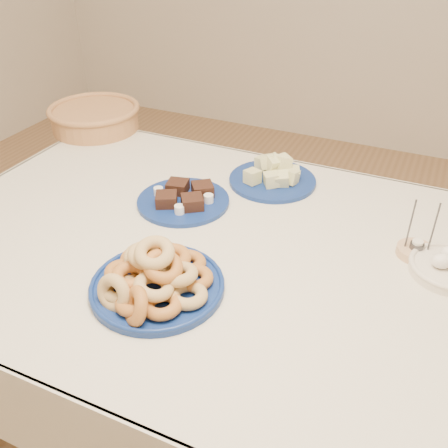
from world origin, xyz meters
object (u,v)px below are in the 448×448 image
at_px(dining_table, 232,278).
at_px(brownie_plate, 184,199).
at_px(donut_platter, 155,279).
at_px(melon_plate, 274,175).
at_px(candle_holder, 416,250).
at_px(wicker_basket, 95,117).

relative_size(dining_table, brownie_plate, 4.85).
xyz_separation_m(donut_platter, melon_plate, (0.07, 0.61, -0.01)).
xyz_separation_m(donut_platter, candle_holder, (0.53, 0.39, -0.02)).
height_order(donut_platter, candle_holder, candle_holder).
relative_size(dining_table, wicker_basket, 4.26).
distance_m(dining_table, candle_holder, 0.48).
relative_size(donut_platter, wicker_basket, 1.00).
xyz_separation_m(dining_table, wicker_basket, (-0.80, 0.50, 0.16)).
relative_size(brownie_plate, candle_holder, 2.24).
bearing_deg(candle_holder, wicker_basket, 164.67).
bearing_deg(brownie_plate, dining_table, -32.85).
height_order(donut_platter, melon_plate, donut_platter).
xyz_separation_m(brownie_plate, wicker_basket, (-0.58, 0.36, 0.03)).
xyz_separation_m(dining_table, candle_holder, (0.44, 0.16, 0.12)).
height_order(dining_table, melon_plate, melon_plate).
bearing_deg(dining_table, candle_holder, 20.01).
xyz_separation_m(melon_plate, candle_holder, (0.46, -0.22, -0.01)).
bearing_deg(candle_holder, melon_plate, 154.64).
bearing_deg(melon_plate, wicker_basket, 171.11).
distance_m(dining_table, donut_platter, 0.29).
relative_size(melon_plate, wicker_basket, 0.81).
bearing_deg(melon_plate, brownie_plate, -129.73).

